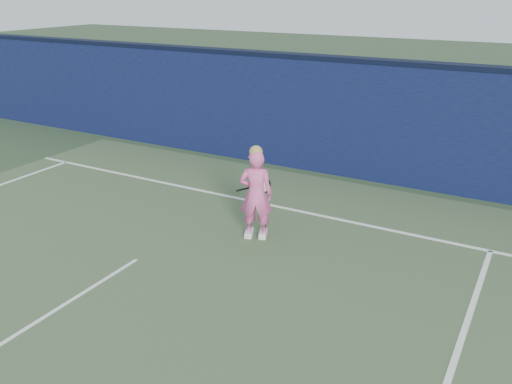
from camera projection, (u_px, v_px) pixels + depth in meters
The scene contains 6 objects.
ground at pixel (89, 290), 7.64m from camera, with size 80.00×80.00×0.00m, color #284128.
backstop_wall at pixel (291, 113), 12.50m from camera, with size 24.00×0.40×2.50m, color #0C0F36.
wall_cap at pixel (292, 56), 12.03m from camera, with size 24.00×0.42×0.10m, color black.
player at pixel (256, 194), 8.98m from camera, with size 0.66×0.55×1.61m.
racket at pixel (260, 186), 9.40m from camera, with size 0.57×0.31×0.33m.
court_lines at pixel (72, 300), 7.37m from camera, with size 11.00×12.04×0.01m.
Camera 1 is at (5.29, -4.66, 4.03)m, focal length 38.00 mm.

